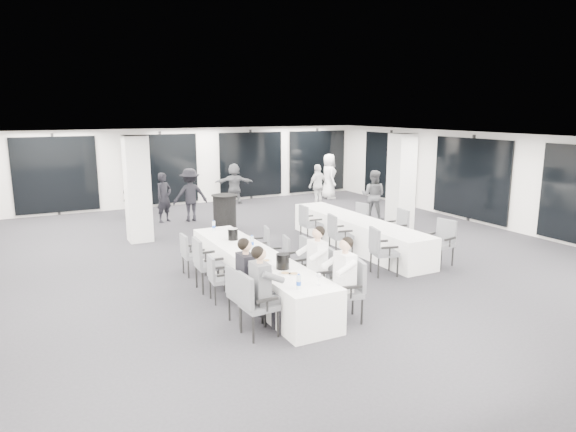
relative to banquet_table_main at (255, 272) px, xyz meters
name	(u,v)px	position (x,y,z in m)	size (l,w,h in m)	color
room	(298,191)	(2.51, 2.90, 1.01)	(14.04, 16.04, 2.84)	#232328
column_left	(138,189)	(-1.18, 4.99, 1.02)	(0.60, 0.60, 2.80)	silver
column_right	(401,183)	(5.82, 2.79, 1.02)	(0.60, 0.60, 2.80)	silver
banquet_table_main	(255,272)	(0.00, 0.00, 0.00)	(0.90, 5.00, 0.75)	white
banquet_table_side	(357,233)	(3.60, 1.75, 0.00)	(0.90, 5.00, 0.75)	white
cocktail_table	(225,213)	(1.26, 5.04, 0.16)	(0.76, 0.76, 1.05)	black
chair_main_left_near	(254,301)	(-0.84, -1.87, 0.21)	(0.54, 0.60, 1.02)	#4E5055
chair_main_left_second	(241,292)	(-0.83, -1.32, 0.17)	(0.52, 0.57, 0.96)	#4E5055
chair_main_left_mid	(218,276)	(-0.83, -0.20, 0.12)	(0.47, 0.51, 0.86)	#4E5055
chair_main_left_fourth	(205,261)	(-0.84, 0.47, 0.22)	(0.54, 0.60, 1.04)	#4E5055
chair_main_left_far	(190,252)	(-0.83, 1.52, 0.13)	(0.45, 0.51, 0.89)	#4E5055
chair_main_right_near	(351,286)	(0.84, -2.02, 0.21)	(0.63, 0.66, 1.03)	#4E5055
chair_main_right_second	(323,272)	(0.84, -1.13, 0.20)	(0.57, 0.62, 1.01)	#4E5055
chair_main_right_mid	(300,260)	(0.84, -0.26, 0.20)	(0.51, 0.58, 1.01)	#4E5055
chair_main_right_fourth	(281,254)	(0.82, 0.54, 0.12)	(0.51, 0.54, 0.86)	#4E5055
chair_main_right_far	(261,244)	(0.82, 1.51, 0.12)	(0.52, 0.55, 0.86)	#4E5055
chair_side_left_near	(381,248)	(2.76, -0.31, 0.21)	(0.63, 0.65, 1.02)	#4E5055
chair_side_left_mid	(338,232)	(2.76, 1.36, 0.20)	(0.59, 0.62, 1.00)	#4E5055
chair_side_left_far	(308,221)	(2.76, 2.78, 0.19)	(0.53, 0.59, 0.99)	#4E5055
chair_side_right_near	(442,239)	(4.44, -0.36, 0.21)	(0.61, 0.64, 1.03)	#4E5055
chair_side_right_mid	(398,227)	(4.43, 1.18, 0.20)	(0.57, 0.61, 1.00)	#4E5055
chair_side_right_far	(359,217)	(4.42, 2.85, 0.13)	(0.55, 0.57, 0.89)	#4E5055
seated_guest_a	(264,285)	(-0.67, -1.86, 0.44)	(0.50, 0.38, 1.44)	#525459
seated_guest_b	(250,275)	(-0.67, -1.31, 0.44)	(0.50, 0.38, 1.44)	black
seated_guest_c	(342,275)	(0.67, -2.00, 0.44)	(0.50, 0.38, 1.44)	white
seated_guest_d	(314,261)	(0.67, -1.12, 0.44)	(0.50, 0.38, 1.44)	white
standing_guest_a	(164,194)	(0.00, 7.03, 0.50)	(0.64, 0.52, 1.76)	black
standing_guest_c	(190,191)	(0.78, 6.81, 0.57)	(1.22, 0.62, 1.89)	black
standing_guest_d	(318,182)	(5.64, 7.17, 0.49)	(1.02, 0.57, 1.73)	white
standing_guest_e	(329,173)	(6.85, 8.37, 0.62)	(0.96, 0.59, 2.00)	white
standing_guest_f	(234,181)	(3.11, 8.99, 0.48)	(1.58, 0.61, 1.72)	#525459
standing_guest_g	(132,189)	(-0.72, 8.25, 0.55)	(0.68, 0.55, 1.86)	black
standing_guest_h	(373,192)	(5.98, 4.29, 0.53)	(0.87, 0.53, 1.80)	#525459
ice_bucket_near	(283,261)	(0.04, -1.10, 0.51)	(0.23, 0.23, 0.27)	black
ice_bucket_far	(233,234)	(0.01, 1.19, 0.50)	(0.21, 0.21, 0.24)	black
water_bottle_a	(299,282)	(-0.20, -2.13, 0.49)	(0.07, 0.07, 0.23)	silver
water_bottle_b	(252,242)	(0.11, 0.39, 0.50)	(0.08, 0.08, 0.24)	silver
water_bottle_c	(214,226)	(-0.07, 2.18, 0.49)	(0.07, 0.07, 0.22)	silver
plate_a	(285,273)	(-0.05, -1.37, 0.39)	(0.22, 0.22, 0.03)	white
plate_b	(294,274)	(0.07, -1.46, 0.39)	(0.20, 0.20, 0.03)	white
plate_c	(266,261)	(-0.03, -0.56, 0.39)	(0.21, 0.21, 0.03)	white
wine_glass	(319,276)	(0.16, -2.12, 0.53)	(0.08, 0.08, 0.20)	silver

